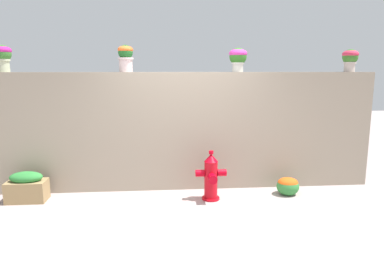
% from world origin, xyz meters
% --- Properties ---
extents(ground_plane, '(24.00, 24.00, 0.00)m').
position_xyz_m(ground_plane, '(0.00, 0.00, 0.00)').
color(ground_plane, '#A59390').
extents(stone_wall, '(6.53, 0.28, 2.01)m').
position_xyz_m(stone_wall, '(0.00, 1.28, 1.00)').
color(stone_wall, gray).
rests_on(stone_wall, ground).
extents(potted_plant_0, '(0.28, 0.28, 0.43)m').
position_xyz_m(potted_plant_0, '(-2.90, 1.28, 2.28)').
color(potted_plant_0, beige).
rests_on(potted_plant_0, stone_wall).
extents(potted_plant_1, '(0.26, 0.26, 0.44)m').
position_xyz_m(potted_plant_1, '(-0.96, 1.32, 2.27)').
color(potted_plant_1, beige).
rests_on(potted_plant_1, stone_wall).
extents(potted_plant_2, '(0.31, 0.31, 0.40)m').
position_xyz_m(potted_plant_2, '(0.91, 1.29, 2.26)').
color(potted_plant_2, beige).
rests_on(potted_plant_2, stone_wall).
extents(potted_plant_3, '(0.27, 0.27, 0.38)m').
position_xyz_m(potted_plant_3, '(2.86, 1.26, 2.25)').
color(potted_plant_3, beige).
rests_on(potted_plant_3, stone_wall).
extents(fire_hydrant, '(0.49, 0.40, 0.80)m').
position_xyz_m(fire_hydrant, '(0.38, 0.65, 0.37)').
color(fire_hydrant, red).
rests_on(fire_hydrant, ground).
extents(flower_bush_left, '(0.37, 0.33, 0.30)m').
position_xyz_m(flower_bush_left, '(1.69, 0.77, 0.16)').
color(flower_bush_left, '#34833B').
rests_on(flower_bush_left, ground).
extents(planter_box, '(0.60, 0.34, 0.48)m').
position_xyz_m(planter_box, '(-2.52, 0.82, 0.23)').
color(planter_box, '#9B7E51').
rests_on(planter_box, ground).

